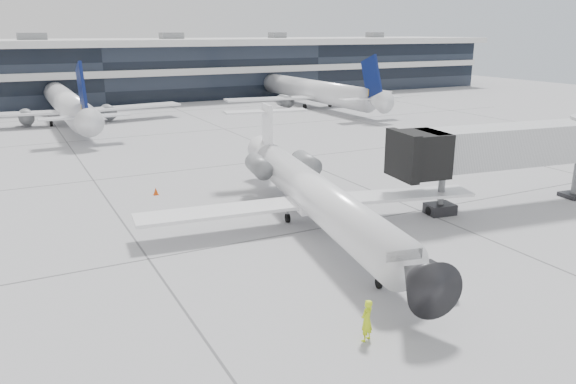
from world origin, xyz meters
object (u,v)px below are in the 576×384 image
regional_jet (313,193)px  baggage_tug (433,282)px  ramp_worker (367,320)px  jet_bridge (526,145)px

regional_jet → baggage_tug: regional_jet is taller
ramp_worker → baggage_tug: bearing=178.9°
jet_bridge → ramp_worker: bearing=-145.9°
regional_jet → ramp_worker: (-5.27, -13.85, -1.37)m
regional_jet → ramp_worker: regional_jet is taller
jet_bridge → baggage_tug: size_ratio=8.64×
regional_jet → jet_bridge: bearing=0.0°
regional_jet → jet_bridge: 16.84m
regional_jet → jet_bridge: size_ratio=1.49×
regional_jet → jet_bridge: (16.43, -2.95, 2.27)m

